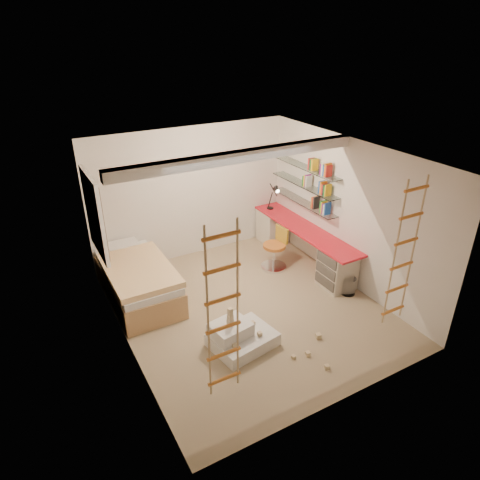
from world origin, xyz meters
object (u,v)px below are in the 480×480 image
desk (302,243)px  play_platform (239,337)px  bed (138,281)px  swivel_chair (275,254)px

desk → play_platform: 2.80m
bed → play_platform: bearing=-65.2°
bed → swivel_chair: swivel_chair is taller
desk → bed: (-3.20, 0.36, -0.07)m
bed → play_platform: 2.15m
desk → play_platform: desk is taller
desk → swivel_chair: 0.61m
bed → swivel_chair: size_ratio=2.41×
swivel_chair → play_platform: swivel_chair is taller
bed → desk: bearing=-6.5°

